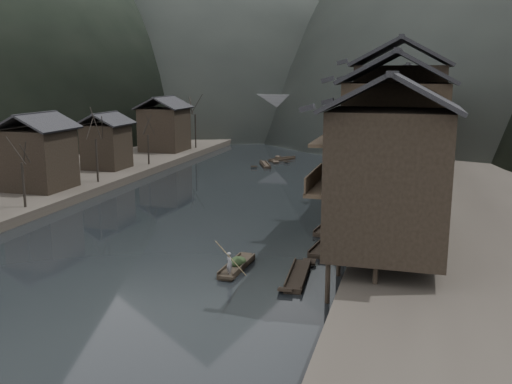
% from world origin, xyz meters
% --- Properties ---
extents(water, '(300.00, 300.00, 0.00)m').
position_xyz_m(water, '(0.00, 0.00, 0.00)').
color(water, black).
rests_on(water, ground).
extents(left_bank, '(40.00, 200.00, 1.20)m').
position_xyz_m(left_bank, '(-35.00, 40.00, 0.60)').
color(left_bank, '#2D2823').
rests_on(left_bank, ground).
extents(stilt_houses, '(9.00, 67.60, 16.42)m').
position_xyz_m(stilt_houses, '(17.28, 18.56, 8.95)').
color(stilt_houses, black).
rests_on(stilt_houses, ground).
extents(left_houses, '(8.10, 53.20, 8.73)m').
position_xyz_m(left_houses, '(-20.50, 20.12, 5.66)').
color(left_houses, black).
rests_on(left_houses, left_bank).
extents(bare_trees, '(3.99, 61.31, 7.97)m').
position_xyz_m(bare_trees, '(-17.00, 21.52, 6.38)').
color(bare_trees, black).
rests_on(bare_trees, left_bank).
extents(moored_sampans, '(2.60, 61.04, 0.47)m').
position_xyz_m(moored_sampans, '(12.14, 21.18, 0.20)').
color(moored_sampans, black).
rests_on(moored_sampans, water).
extents(midriver_boats, '(9.36, 25.64, 0.45)m').
position_xyz_m(midriver_boats, '(-0.21, 45.56, 0.20)').
color(midriver_boats, black).
rests_on(midriver_boats, water).
extents(stone_bridge, '(40.00, 6.00, 9.00)m').
position_xyz_m(stone_bridge, '(-0.00, 72.00, 5.11)').
color(stone_bridge, '#4C4C4F').
rests_on(stone_bridge, ground).
extents(hero_sampan, '(1.32, 5.37, 0.44)m').
position_xyz_m(hero_sampan, '(7.19, -6.20, 0.20)').
color(hero_sampan, black).
rests_on(hero_sampan, water).
extents(cargo_heap, '(1.18, 1.54, 0.71)m').
position_xyz_m(cargo_heap, '(7.18, -5.96, 0.79)').
color(cargo_heap, black).
rests_on(cargo_heap, hero_sampan).
extents(boatman, '(0.70, 0.68, 1.62)m').
position_xyz_m(boatman, '(7.26, -8.07, 1.25)').
color(boatman, slate).
rests_on(boatman, hero_sampan).
extents(bamboo_pole, '(1.67, 2.02, 3.07)m').
position_xyz_m(bamboo_pole, '(7.46, -8.07, 3.59)').
color(bamboo_pole, '#8C7A51').
rests_on(bamboo_pole, boatman).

